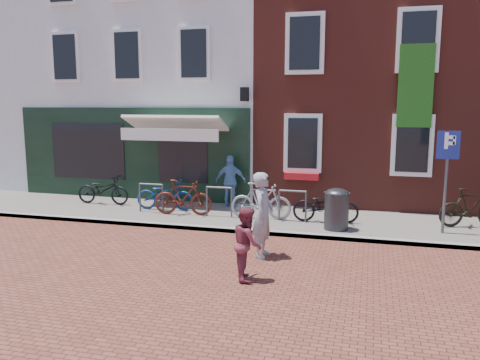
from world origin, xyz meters
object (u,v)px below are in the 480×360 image
(bicycle_0, at_px, (103,190))
(bicycle_5, at_px, (471,208))
(boy, at_px, (247,243))
(bicycle_2, at_px, (165,195))
(cafe_person, at_px, (231,181))
(parking_sign, at_px, (447,163))
(bicycle_3, at_px, (261,201))
(bicycle_4, at_px, (326,206))
(woman, at_px, (263,215))
(litter_bin, at_px, (337,207))
(bicycle_1, at_px, (183,197))

(bicycle_0, relative_size, bicycle_5, 1.03)
(boy, distance_m, bicycle_2, 5.75)
(cafe_person, xyz_separation_m, bicycle_2, (-1.71, -0.92, -0.32))
(boy, bearing_deg, parking_sign, -64.00)
(parking_sign, bearing_deg, bicycle_5, 47.76)
(bicycle_3, bearing_deg, bicycle_4, -89.39)
(parking_sign, bearing_deg, cafe_person, 164.84)
(parking_sign, relative_size, woman, 1.37)
(woman, distance_m, bicycle_0, 6.68)
(litter_bin, bearing_deg, cafe_person, 150.27)
(bicycle_0, xyz_separation_m, bicycle_5, (10.28, -0.07, 0.05))
(parking_sign, height_order, bicycle_3, parking_sign)
(boy, bearing_deg, bicycle_3, -10.21)
(woman, xyz_separation_m, bicycle_3, (-0.67, 2.78, -0.30))
(woman, xyz_separation_m, bicycle_0, (-5.73, 3.41, -0.34))
(bicycle_5, bearing_deg, boy, 117.51)
(bicycle_4, bearing_deg, parking_sign, -101.46)
(parking_sign, height_order, woman, parking_sign)
(bicycle_1, distance_m, bicycle_5, 7.42)
(bicycle_5, bearing_deg, bicycle_1, 76.61)
(bicycle_4, height_order, bicycle_5, bicycle_5)
(boy, height_order, bicycle_2, boy)
(cafe_person, relative_size, bicycle_5, 0.94)
(litter_bin, xyz_separation_m, boy, (-1.34, -3.58, 0.01))
(cafe_person, relative_size, bicycle_3, 0.94)
(cafe_person, relative_size, bicycle_0, 0.91)
(boy, distance_m, bicycle_0, 7.45)
(boy, relative_size, cafe_person, 0.87)
(bicycle_2, bearing_deg, bicycle_4, -97.60)
(bicycle_2, bearing_deg, litter_bin, -104.59)
(litter_bin, xyz_separation_m, parking_sign, (2.47, 0.29, 1.11))
(bicycle_0, bearing_deg, woman, -122.16)
(boy, distance_m, bicycle_3, 4.18)
(litter_bin, bearing_deg, bicycle_1, 173.65)
(bicycle_2, bearing_deg, cafe_person, -65.76)
(litter_bin, distance_m, bicycle_5, 3.40)
(bicycle_0, bearing_deg, bicycle_5, -91.77)
(bicycle_0, relative_size, bicycle_1, 1.03)
(bicycle_0, distance_m, bicycle_2, 2.16)
(parking_sign, height_order, bicycle_2, parking_sign)
(woman, xyz_separation_m, bicycle_2, (-3.58, 3.15, -0.34))
(parking_sign, bearing_deg, bicycle_3, 176.83)
(boy, bearing_deg, woman, -19.26)
(boy, distance_m, cafe_person, 5.74)
(boy, height_order, bicycle_3, boy)
(bicycle_2, xyz_separation_m, bicycle_3, (2.92, -0.37, 0.05))
(bicycle_1, bearing_deg, bicycle_2, 52.89)
(parking_sign, xyz_separation_m, bicycle_2, (-7.40, 0.62, -1.23))
(bicycle_5, bearing_deg, parking_sign, 119.40)
(litter_bin, xyz_separation_m, bicycle_0, (-7.07, 1.18, -0.12))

